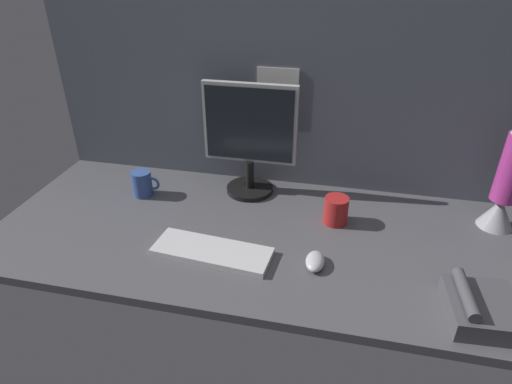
# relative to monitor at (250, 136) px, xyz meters

# --- Properties ---
(ground_plane) EXTENTS (1.80, 0.80, 0.03)m
(ground_plane) POSITION_rel_monitor_xyz_m (0.09, -0.25, -0.24)
(ground_plane) COLOR #515156
(cubicle_wall_back) EXTENTS (1.80, 0.06, 0.77)m
(cubicle_wall_back) POSITION_rel_monitor_xyz_m (0.09, 0.12, 0.16)
(cubicle_wall_back) COLOR #565B66
(cubicle_wall_back) RESTS_ON ground_plane
(monitor) EXTENTS (0.35, 0.18, 0.42)m
(monitor) POSITION_rel_monitor_xyz_m (0.00, 0.00, 0.00)
(monitor) COLOR black
(monitor) RESTS_ON ground_plane
(keyboard) EXTENTS (0.38, 0.16, 0.02)m
(keyboard) POSITION_rel_monitor_xyz_m (-0.03, -0.42, -0.22)
(keyboard) COLOR silver
(keyboard) RESTS_ON ground_plane
(mouse) EXTENTS (0.06, 0.10, 0.03)m
(mouse) POSITION_rel_monitor_xyz_m (0.29, -0.41, -0.21)
(mouse) COLOR silver
(mouse) RESTS_ON ground_plane
(mug_ceramic_blue) EXTENTS (0.11, 0.07, 0.10)m
(mug_ceramic_blue) POSITION_rel_monitor_xyz_m (-0.39, -0.12, -0.18)
(mug_ceramic_blue) COLOR #38569E
(mug_ceramic_blue) RESTS_ON ground_plane
(mug_red_plastic) EXTENTS (0.08, 0.08, 0.10)m
(mug_red_plastic) POSITION_rel_monitor_xyz_m (0.34, -0.16, -0.18)
(mug_red_plastic) COLOR red
(mug_red_plastic) RESTS_ON ground_plane
(lava_lamp) EXTENTS (0.12, 0.12, 0.38)m
(lava_lamp) POSITION_rel_monitor_xyz_m (0.87, -0.06, -0.07)
(lava_lamp) COLOR #A5A5AD
(lava_lamp) RESTS_ON ground_plane
(desk_phone) EXTENTS (0.18, 0.20, 0.09)m
(desk_phone) POSITION_rel_monitor_xyz_m (0.73, -0.52, -0.20)
(desk_phone) COLOR #4C4C51
(desk_phone) RESTS_ON ground_plane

